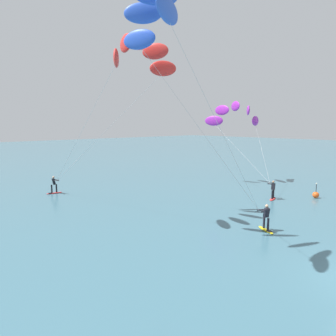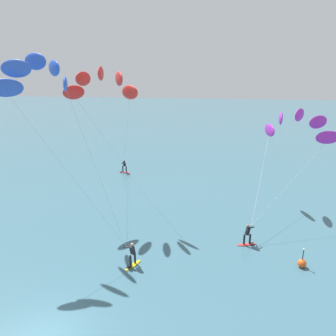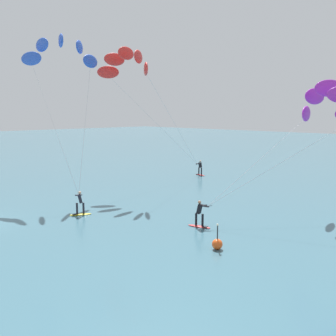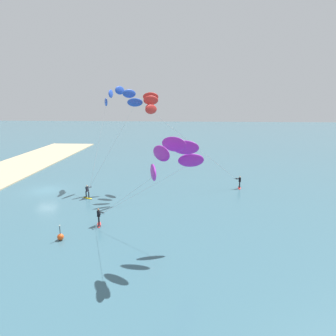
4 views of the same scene
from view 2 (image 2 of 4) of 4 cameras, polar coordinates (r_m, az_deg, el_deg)
The scene contains 4 objects.
kitesurfer_nearshore at distance 24.14m, azimuth -21.13°, elevation 13.87°, with size 9.25×6.85×13.43m.
kitesurfer_mid_water at distance 30.63m, azimuth 21.27°, elevation 6.47°, with size 8.50×10.15×9.14m.
kitesurfer_far_out at distance 27.80m, azimuth -11.17°, elevation 13.33°, with size 5.96×13.19×12.58m.
marker_buoy at distance 24.16m, azimuth 22.03°, elevation -14.91°, with size 0.56×0.56×1.38m.
Camera 2 is at (7.50, -11.98, 12.69)m, focal length 35.47 mm.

